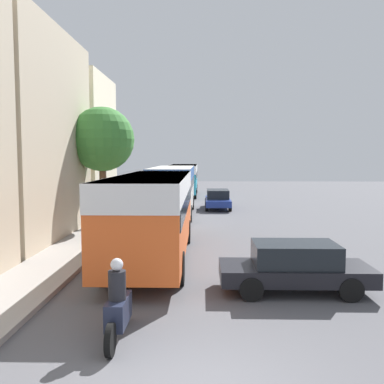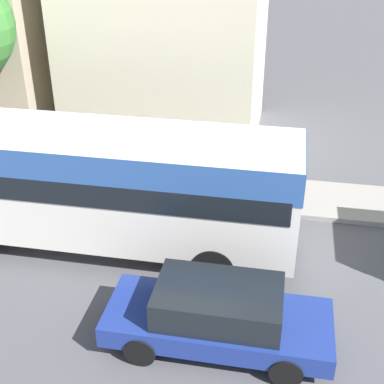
{
  "view_description": "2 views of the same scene",
  "coord_description": "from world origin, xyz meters",
  "px_view_note": "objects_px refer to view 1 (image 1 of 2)",
  "views": [
    {
      "loc": [
        0.03,
        -6.47,
        3.78
      ],
      "look_at": [
        -0.73,
        24.44,
        1.24
      ],
      "focal_mm": 40.0,
      "sensor_mm": 36.0,
      "label": 1
    },
    {
      "loc": [
        9.21,
        25.56,
        8.06
      ],
      "look_at": [
        -1.85,
        23.49,
        1.79
      ],
      "focal_mm": 50.0,
      "sensor_mm": 36.0,
      "label": 2
    }
  ],
  "objects_px": {
    "car_crossing": "(218,199)",
    "car_far_curb": "(295,266)",
    "pedestrian_near_curb": "(126,201)",
    "motorcycle_behind_lead": "(118,307)",
    "bus_following": "(173,184)",
    "bus_third_in_line": "(183,176)",
    "bus_lead": "(153,205)"
  },
  "relations": [
    {
      "from": "pedestrian_near_curb",
      "to": "bus_third_in_line",
      "type": "bearing_deg",
      "value": 79.4
    },
    {
      "from": "car_crossing",
      "to": "car_far_curb",
      "type": "xyz_separation_m",
      "value": [
        1.47,
        -19.25,
        -0.01
      ]
    },
    {
      "from": "car_far_curb",
      "to": "pedestrian_near_curb",
      "type": "distance_m",
      "value": 16.11
    },
    {
      "from": "bus_following",
      "to": "car_crossing",
      "type": "relative_size",
      "value": 2.17
    },
    {
      "from": "car_far_curb",
      "to": "bus_following",
      "type": "bearing_deg",
      "value": 15.82
    },
    {
      "from": "bus_following",
      "to": "car_far_curb",
      "type": "distance_m",
      "value": 16.5
    },
    {
      "from": "bus_lead",
      "to": "bus_following",
      "type": "relative_size",
      "value": 1.02
    },
    {
      "from": "bus_lead",
      "to": "motorcycle_behind_lead",
      "type": "xyz_separation_m",
      "value": [
        0.06,
        -6.93,
        -1.34
      ]
    },
    {
      "from": "car_crossing",
      "to": "car_far_curb",
      "type": "relative_size",
      "value": 1.08
    },
    {
      "from": "bus_lead",
      "to": "pedestrian_near_curb",
      "type": "xyz_separation_m",
      "value": [
        -2.91,
        10.69,
        -0.96
      ]
    },
    {
      "from": "bus_lead",
      "to": "motorcycle_behind_lead",
      "type": "relative_size",
      "value": 4.48
    },
    {
      "from": "bus_lead",
      "to": "bus_third_in_line",
      "type": "height_order",
      "value": "bus_lead"
    },
    {
      "from": "bus_following",
      "to": "car_far_curb",
      "type": "relative_size",
      "value": 2.35
    },
    {
      "from": "bus_following",
      "to": "motorcycle_behind_lead",
      "type": "xyz_separation_m",
      "value": [
        0.16,
        -19.09,
        -1.34
      ]
    },
    {
      "from": "motorcycle_behind_lead",
      "to": "car_crossing",
      "type": "height_order",
      "value": "motorcycle_behind_lead"
    },
    {
      "from": "bus_lead",
      "to": "car_crossing",
      "type": "height_order",
      "value": "bus_lead"
    },
    {
      "from": "motorcycle_behind_lead",
      "to": "car_far_curb",
      "type": "relative_size",
      "value": 0.54
    },
    {
      "from": "bus_lead",
      "to": "car_far_curb",
      "type": "xyz_separation_m",
      "value": [
        4.39,
        -3.67,
        -1.29
      ]
    },
    {
      "from": "motorcycle_behind_lead",
      "to": "pedestrian_near_curb",
      "type": "xyz_separation_m",
      "value": [
        -2.97,
        17.61,
        0.37
      ]
    },
    {
      "from": "bus_third_in_line",
      "to": "car_crossing",
      "type": "height_order",
      "value": "bus_third_in_line"
    },
    {
      "from": "car_far_curb",
      "to": "motorcycle_behind_lead",
      "type": "bearing_deg",
      "value": 126.95
    },
    {
      "from": "car_crossing",
      "to": "car_far_curb",
      "type": "bearing_deg",
      "value": 94.36
    },
    {
      "from": "bus_following",
      "to": "bus_third_in_line",
      "type": "relative_size",
      "value": 0.97
    },
    {
      "from": "bus_following",
      "to": "pedestrian_near_curb",
      "type": "xyz_separation_m",
      "value": [
        -2.82,
        -1.47,
        -0.97
      ]
    },
    {
      "from": "pedestrian_near_curb",
      "to": "car_far_curb",
      "type": "bearing_deg",
      "value": -63.05
    },
    {
      "from": "bus_third_in_line",
      "to": "motorcycle_behind_lead",
      "type": "relative_size",
      "value": 4.51
    },
    {
      "from": "bus_lead",
      "to": "motorcycle_behind_lead",
      "type": "distance_m",
      "value": 7.05
    },
    {
      "from": "bus_lead",
      "to": "bus_following",
      "type": "bearing_deg",
      "value": 90.45
    },
    {
      "from": "pedestrian_near_curb",
      "to": "motorcycle_behind_lead",
      "type": "bearing_deg",
      "value": -80.41
    },
    {
      "from": "car_far_curb",
      "to": "bus_lead",
      "type": "bearing_deg",
      "value": 50.09
    },
    {
      "from": "bus_third_in_line",
      "to": "pedestrian_near_curb",
      "type": "relative_size",
      "value": 5.7
    },
    {
      "from": "motorcycle_behind_lead",
      "to": "pedestrian_near_curb",
      "type": "height_order",
      "value": "pedestrian_near_curb"
    }
  ]
}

